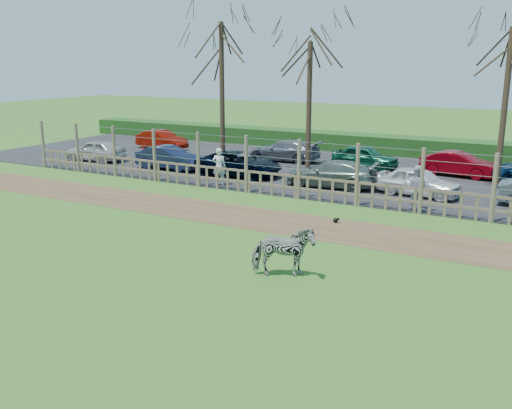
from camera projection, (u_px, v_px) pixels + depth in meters
The scene contains 21 objects.
ground at pixel (186, 254), 16.95m from camera, with size 120.00×120.00×0.00m, color #538A31.
dirt_strip at pixel (258, 219), 20.77m from camera, with size 34.00×2.80×0.01m, color brown.
asphalt at pixel (351, 172), 29.27m from camera, with size 44.00×13.00×0.04m, color #232326.
hedge at pixel (390, 145), 35.09m from camera, with size 46.00×2.00×1.10m, color #1E4716.
fence at pixel (299, 180), 23.55m from camera, with size 30.16×0.16×2.50m.
tree_left at pixel (222, 60), 29.23m from camera, with size 4.80×4.80×7.88m.
tree_mid at pixel (310, 76), 28.16m from camera, with size 4.80×4.80×6.83m.
tree_right at pixel (509, 69), 24.30m from camera, with size 4.80×4.80×7.35m.
zebra at pixel (283, 252), 15.04m from camera, with size 0.75×1.65×1.40m, color gray.
visitor_a at pixel (219, 167), 26.00m from camera, with size 0.63×0.41×1.72m, color silver.
visitor_b at pixel (417, 187), 21.72m from camera, with size 0.84×0.65×1.72m, color silver.
crow at pixel (336, 220), 20.24m from camera, with size 0.24×0.18×0.19m.
car_0 at pixel (96, 150), 32.42m from camera, with size 1.42×3.52×1.20m, color beige.
car_1 at pixel (169, 158), 29.98m from camera, with size 1.27×3.64×1.20m, color #1B2543.
car_2 at pixel (239, 164), 28.19m from camera, with size 1.99×4.32×1.20m, color black.
car_3 at pixel (331, 174), 25.72m from camera, with size 1.68×4.13×1.20m, color #56675C.
car_4 at pixel (419, 182), 24.04m from camera, with size 1.42×3.52×1.20m, color white.
car_7 at pixel (162, 140), 36.80m from camera, with size 1.27×3.64×1.20m, color maroon.
car_9 at pixel (284, 150), 32.41m from camera, with size 1.68×4.13×1.20m, color slate.
car_10 at pixel (365, 157), 30.22m from camera, with size 1.42×3.52×1.20m, color #0E4D32.
car_11 at pixel (459, 164), 28.10m from camera, with size 1.27×3.64×1.20m, color maroon.
Camera 1 is at (9.55, -13.09, 5.60)m, focal length 40.00 mm.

